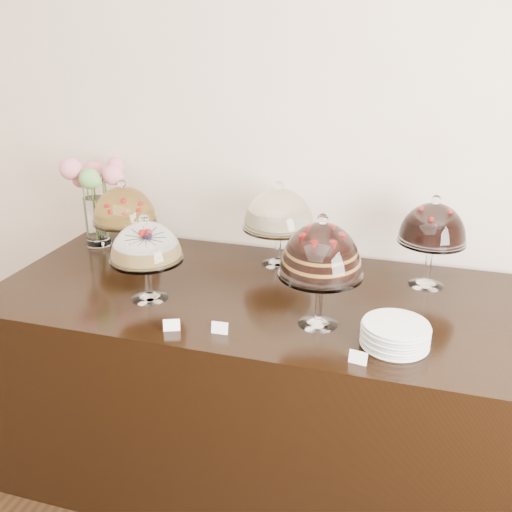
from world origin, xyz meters
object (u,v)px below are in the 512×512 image
(cake_stand_sugar_sponge, at_px, (146,246))
(cake_stand_fruit_tart, at_px, (124,208))
(cake_stand_cheesecake, at_px, (279,212))
(cake_stand_dark_choco, at_px, (433,227))
(display_counter, at_px, (259,383))
(flower_vase, at_px, (94,191))
(cake_stand_choco_layer, at_px, (321,254))
(plate_stack, at_px, (395,334))

(cake_stand_sugar_sponge, height_order, cake_stand_fruit_tart, cake_stand_sugar_sponge)
(cake_stand_cheesecake, height_order, cake_stand_fruit_tart, cake_stand_cheesecake)
(cake_stand_dark_choco, bearing_deg, cake_stand_fruit_tart, 179.73)
(display_counter, bearing_deg, flower_vase, 161.87)
(cake_stand_choco_layer, relative_size, cake_stand_dark_choco, 1.08)
(display_counter, distance_m, plate_stack, 0.80)
(display_counter, xyz_separation_m, cake_stand_cheesecake, (-0.00, 0.32, 0.70))
(cake_stand_choco_layer, height_order, cake_stand_dark_choco, cake_stand_choco_layer)
(cake_stand_sugar_sponge, distance_m, cake_stand_choco_layer, 0.70)
(cake_stand_dark_choco, bearing_deg, cake_stand_sugar_sponge, -157.10)
(display_counter, height_order, cake_stand_dark_choco, cake_stand_dark_choco)
(cake_stand_sugar_sponge, xyz_separation_m, cake_stand_cheesecake, (0.41, 0.50, 0.02))
(cake_stand_choco_layer, height_order, cake_stand_fruit_tart, cake_stand_choco_layer)
(cake_stand_sugar_sponge, height_order, plate_stack, cake_stand_sugar_sponge)
(flower_vase, bearing_deg, cake_stand_sugar_sponge, -43.17)
(display_counter, xyz_separation_m, cake_stand_choco_layer, (0.28, -0.20, 0.73))
(display_counter, relative_size, flower_vase, 4.85)
(cake_stand_dark_choco, xyz_separation_m, flower_vase, (-1.59, 0.03, 0.02))
(cake_stand_dark_choco, distance_m, plate_stack, 0.59)
(display_counter, distance_m, cake_stand_cheesecake, 0.77)
(cake_stand_choco_layer, bearing_deg, cake_stand_sugar_sponge, 178.55)
(cake_stand_cheesecake, xyz_separation_m, flower_vase, (-0.92, -0.01, 0.03))
(cake_stand_choco_layer, bearing_deg, cake_stand_fruit_tart, 155.43)
(cake_stand_fruit_tart, xyz_separation_m, flower_vase, (-0.17, 0.03, 0.06))
(flower_vase, height_order, plate_stack, flower_vase)
(cake_stand_cheesecake, bearing_deg, plate_stack, -46.11)
(flower_vase, bearing_deg, cake_stand_choco_layer, -22.52)
(display_counter, relative_size, cake_stand_sugar_sponge, 6.19)
(display_counter, bearing_deg, cake_stand_fruit_tart, 159.86)
(cake_stand_choco_layer, xyz_separation_m, flower_vase, (-1.21, 0.50, 0.00))
(cake_stand_choco_layer, xyz_separation_m, plate_stack, (0.28, -0.08, -0.24))
(cake_stand_sugar_sponge, relative_size, cake_stand_fruit_tart, 1.01)
(cake_stand_dark_choco, relative_size, plate_stack, 1.72)
(plate_stack, bearing_deg, cake_stand_sugar_sponge, 174.53)
(cake_stand_dark_choco, bearing_deg, display_counter, -157.65)
(cake_stand_choco_layer, bearing_deg, flower_vase, 157.48)
(cake_stand_cheesecake, xyz_separation_m, cake_stand_dark_choco, (0.66, -0.05, 0.01))
(cake_stand_sugar_sponge, bearing_deg, plate_stack, -5.47)
(flower_vase, relative_size, plate_stack, 1.98)
(cake_stand_fruit_tart, distance_m, flower_vase, 0.18)
(cake_stand_sugar_sponge, xyz_separation_m, cake_stand_dark_choco, (1.07, 0.45, 0.03))
(cake_stand_dark_choco, xyz_separation_m, plate_stack, (-0.09, -0.55, -0.22))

